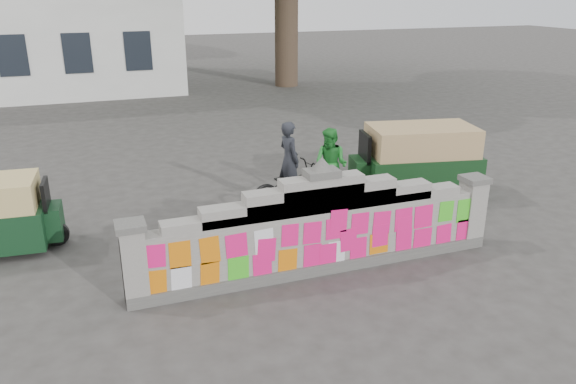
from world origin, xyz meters
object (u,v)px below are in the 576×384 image
Objects in this scene: pedestrian at (331,165)px; rickshaw_right at (417,160)px; cyclist_rider at (289,170)px; cyclist_bike at (289,185)px.

rickshaw_right is at bearing 37.91° from pedestrian.
cyclist_rider is at bearing -123.88° from pedestrian.
cyclist_rider reaches higher than rickshaw_right.
pedestrian is at bearing -96.40° from cyclist_rider.
cyclist_rider is 0.54× the size of rickshaw_right.
cyclist_bike is 1.08m from pedestrian.
pedestrian is 1.98m from rickshaw_right.
pedestrian is 0.54× the size of rickshaw_right.
cyclist_bike is 2.99m from rickshaw_right.
pedestrian reaches higher than cyclist_bike.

